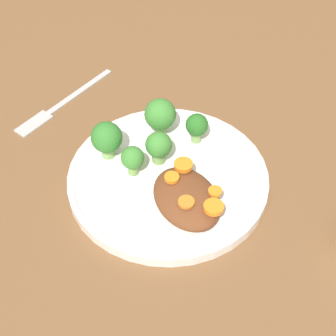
{
  "coord_description": "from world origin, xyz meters",
  "views": [
    {
      "loc": [
        0.48,
        -0.22,
        0.6
      ],
      "look_at": [
        0.0,
        0.0,
        0.03
      ],
      "focal_mm": 60.0,
      "sensor_mm": 36.0,
      "label": 1
    }
  ],
  "objects": [
    {
      "name": "ground_plane",
      "position": [
        0.0,
        0.0,
        0.0
      ],
      "size": [
        4.0,
        4.0,
        0.0
      ],
      "primitive_type": "plane",
      "color": "brown"
    },
    {
      "name": "plate",
      "position": [
        0.0,
        0.0,
        0.01
      ],
      "size": [
        0.28,
        0.28,
        0.02
      ],
      "color": "white",
      "rests_on": "ground_plane"
    },
    {
      "name": "stew_mound",
      "position": [
        0.06,
        0.0,
        0.03
      ],
      "size": [
        0.11,
        0.08,
        0.03
      ],
      "primitive_type": "ellipsoid",
      "color": "brown",
      "rests_on": "plate"
    },
    {
      "name": "broccoli_floret_0",
      "position": [
        -0.07,
        -0.06,
        0.05
      ],
      "size": [
        0.04,
        0.04,
        0.06
      ],
      "color": "#7FA85B",
      "rests_on": "plate"
    },
    {
      "name": "broccoli_floret_1",
      "position": [
        -0.08,
        0.03,
        0.05
      ],
      "size": [
        0.05,
        0.05,
        0.06
      ],
      "color": "#7FA85B",
      "rests_on": "plate"
    },
    {
      "name": "broccoli_floret_2",
      "position": [
        -0.03,
        0.0,
        0.04
      ],
      "size": [
        0.04,
        0.04,
        0.05
      ],
      "color": "#759E51",
      "rests_on": "plate"
    },
    {
      "name": "broccoli_floret_3",
      "position": [
        -0.02,
        -0.04,
        0.04
      ],
      "size": [
        0.03,
        0.03,
        0.05
      ],
      "color": "#759E51",
      "rests_on": "plate"
    },
    {
      "name": "broccoli_floret_4",
      "position": [
        -0.05,
        0.07,
        0.05
      ],
      "size": [
        0.03,
        0.03,
        0.05
      ],
      "color": "#7FA85B",
      "rests_on": "plate"
    },
    {
      "name": "carrot_slice_0",
      "position": [
        0.02,
        0.01,
        0.05
      ],
      "size": [
        0.03,
        0.03,
        0.01
      ],
      "primitive_type": "cylinder",
      "color": "orange",
      "rests_on": "stew_mound"
    },
    {
      "name": "carrot_slice_1",
      "position": [
        0.08,
        0.03,
        0.05
      ],
      "size": [
        0.02,
        0.02,
        0.0
      ],
      "primitive_type": "cylinder",
      "color": "orange",
      "rests_on": "stew_mound"
    },
    {
      "name": "carrot_slice_2",
      "position": [
        0.08,
        -0.01,
        0.05
      ],
      "size": [
        0.02,
        0.02,
        0.0
      ],
      "primitive_type": "cylinder",
      "color": "orange",
      "rests_on": "stew_mound"
    },
    {
      "name": "carrot_slice_3",
      "position": [
        0.03,
        -0.01,
        0.05
      ],
      "size": [
        0.02,
        0.02,
        0.01
      ],
      "primitive_type": "cylinder",
      "color": "orange",
      "rests_on": "stew_mound"
    },
    {
      "name": "carrot_slice_4",
      "position": [
        0.1,
        0.02,
        0.05
      ],
      "size": [
        0.03,
        0.03,
        0.01
      ],
      "primitive_type": "cylinder",
      "color": "orange",
      "rests_on": "stew_mound"
    },
    {
      "name": "fork",
      "position": [
        -0.22,
        -0.1,
        0.0
      ],
      "size": [
        0.11,
        0.19,
        0.01
      ],
      "rotation": [
        0.0,
        0.0,
        5.18
      ],
      "color": "#B4B4B4",
      "rests_on": "ground_plane"
    }
  ]
}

